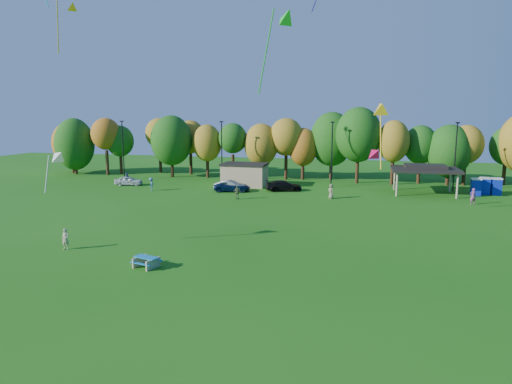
% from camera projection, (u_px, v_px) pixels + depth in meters
% --- Properties ---
extents(ground, '(160.00, 160.00, 0.00)m').
position_uv_depth(ground, '(244.00, 293.00, 26.16)').
color(ground, '#19600F').
rests_on(ground, ground).
extents(tree_line, '(93.57, 10.55, 11.15)m').
position_uv_depth(tree_line, '(314.00, 142.00, 69.03)').
color(tree_line, black).
rests_on(tree_line, ground).
extents(lamp_posts, '(64.50, 0.25, 9.09)m').
position_uv_depth(lamp_posts, '(332.00, 152.00, 63.22)').
color(lamp_posts, black).
rests_on(lamp_posts, ground).
extents(utility_building, '(6.30, 4.30, 3.25)m').
position_uv_depth(utility_building, '(245.00, 175.00, 64.60)').
color(utility_building, tan).
rests_on(utility_building, ground).
extents(pavilion, '(8.20, 6.20, 3.77)m').
position_uv_depth(pavilion, '(425.00, 169.00, 57.89)').
color(pavilion, tan).
rests_on(pavilion, ground).
extents(porta_potties, '(3.75, 2.27, 2.18)m').
position_uv_depth(porta_potties, '(486.00, 186.00, 57.53)').
color(porta_potties, '#0D24B4').
rests_on(porta_potties, ground).
extents(picnic_table, '(1.98, 1.79, 0.72)m').
position_uv_depth(picnic_table, '(146.00, 261.00, 30.45)').
color(picnic_table, tan).
rests_on(picnic_table, ground).
extents(kite_flyer, '(0.61, 0.42, 1.62)m').
position_uv_depth(kite_flyer, '(65.00, 239.00, 34.35)').
color(kite_flyer, tan).
rests_on(kite_flyer, ground).
extents(car_a, '(4.17, 2.40, 1.33)m').
position_uv_depth(car_a, '(129.00, 181.00, 65.35)').
color(car_a, white).
rests_on(car_a, ground).
extents(car_b, '(4.38, 1.57, 1.44)m').
position_uv_depth(car_b, '(231.00, 186.00, 60.32)').
color(car_b, '#949499').
rests_on(car_b, ground).
extents(car_c, '(5.12, 2.99, 1.34)m').
position_uv_depth(car_c, '(232.00, 186.00, 60.22)').
color(car_c, '#0B1E43').
rests_on(car_c, ground).
extents(car_d, '(5.17, 3.40, 1.39)m').
position_uv_depth(car_d, '(284.00, 186.00, 60.59)').
color(car_d, black).
rests_on(car_d, ground).
extents(far_person_0, '(1.08, 1.03, 1.75)m').
position_uv_depth(far_person_0, '(127.00, 179.00, 65.29)').
color(far_person_0, '#48489F').
rests_on(far_person_0, ground).
extents(far_person_1, '(1.01, 1.05, 1.81)m').
position_uv_depth(far_person_1, '(331.00, 191.00, 55.04)').
color(far_person_1, '#7E7D56').
rests_on(far_person_1, ground).
extents(far_person_2, '(1.01, 1.29, 1.74)m').
position_uv_depth(far_person_2, '(151.00, 184.00, 60.79)').
color(far_person_2, '#486F9F').
rests_on(far_person_2, ground).
extents(far_person_3, '(0.76, 0.60, 1.85)m').
position_uv_depth(far_person_3, '(473.00, 196.00, 51.54)').
color(far_person_3, '#A04B83').
rests_on(far_person_3, ground).
extents(far_person_4, '(1.02, 0.49, 1.69)m').
position_uv_depth(far_person_4, '(237.00, 192.00, 54.62)').
color(far_person_4, '#5C6D42').
rests_on(far_person_4, ground).
extents(kite_0, '(1.43, 3.27, 5.45)m').
position_uv_depth(kite_0, '(381.00, 108.00, 33.02)').
color(kite_0, yellow).
extents(kite_5, '(2.54, 2.69, 5.34)m').
position_uv_depth(kite_5, '(72.00, 6.00, 45.25)').
color(kite_5, gold).
extents(kite_8, '(2.19, 1.58, 3.49)m').
position_uv_depth(kite_8, '(59.00, 156.00, 32.96)').
color(kite_8, silver).
extents(kite_13, '(1.42, 1.52, 1.25)m').
position_uv_depth(kite_13, '(376.00, 153.00, 31.12)').
color(kite_13, '#C50A46').
extents(kite_15, '(3.56, 3.71, 7.45)m').
position_uv_depth(kite_15, '(286.00, 17.00, 38.33)').
color(kite_15, green).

